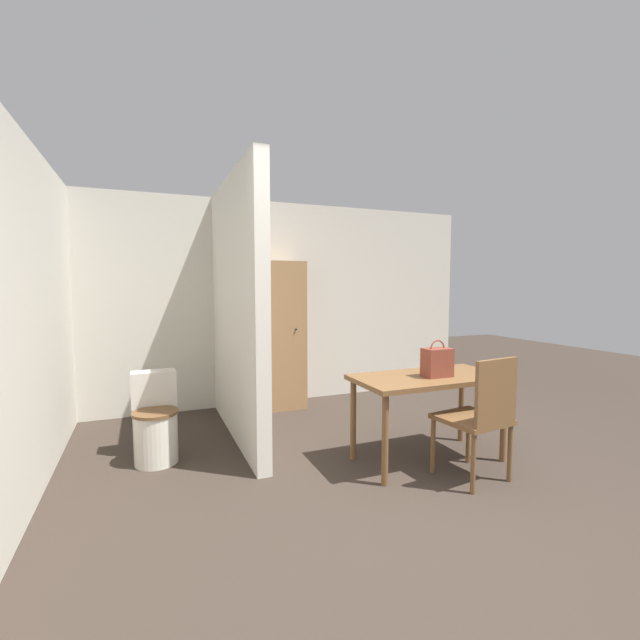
# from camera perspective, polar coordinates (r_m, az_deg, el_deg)

# --- Properties ---
(ground_plane) EXTENTS (16.00, 16.00, 0.00)m
(ground_plane) POSITION_cam_1_polar(r_m,az_deg,el_deg) (2.79, 16.43, -27.62)
(ground_plane) COLOR #382D26
(wall_back) EXTENTS (5.42, 0.12, 2.50)m
(wall_back) POSITION_cam_1_polar(r_m,az_deg,el_deg) (5.44, -6.32, 2.24)
(wall_back) COLOR beige
(wall_back) RESTS_ON ground_plane
(wall_left) EXTENTS (0.12, 4.34, 2.50)m
(wall_left) POSITION_cam_1_polar(r_m,az_deg,el_deg) (3.58, -34.72, 0.15)
(wall_left) COLOR beige
(wall_left) RESTS_ON ground_plane
(partition_wall) EXTENTS (0.12, 2.06, 2.50)m
(partition_wall) POSITION_cam_1_polar(r_m,az_deg,el_deg) (4.21, -11.17, 1.47)
(partition_wall) COLOR beige
(partition_wall) RESTS_ON ground_plane
(dining_table) EXTENTS (1.27, 0.64, 0.73)m
(dining_table) POSITION_cam_1_polar(r_m,az_deg,el_deg) (3.72, 14.29, -8.45)
(dining_table) COLOR brown
(dining_table) RESTS_ON ground_plane
(wooden_chair) EXTENTS (0.51, 0.51, 0.95)m
(wooden_chair) POSITION_cam_1_polar(r_m,az_deg,el_deg) (3.49, 20.59, -11.63)
(wooden_chair) COLOR brown
(wooden_chair) RESTS_ON ground_plane
(toilet) EXTENTS (0.37, 0.52, 0.73)m
(toilet) POSITION_cam_1_polar(r_m,az_deg,el_deg) (3.96, -21.10, -12.67)
(toilet) COLOR silver
(toilet) RESTS_ON ground_plane
(handbag) EXTENTS (0.23, 0.15, 0.31)m
(handbag) POSITION_cam_1_polar(r_m,az_deg,el_deg) (3.66, 15.35, -5.43)
(handbag) COLOR brown
(handbag) RESTS_ON dining_table
(wooden_cabinet) EXTENTS (0.64, 0.47, 1.76)m
(wooden_cabinet) POSITION_cam_1_polar(r_m,az_deg,el_deg) (5.16, -5.89, -2.02)
(wooden_cabinet) COLOR #997047
(wooden_cabinet) RESTS_ON ground_plane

